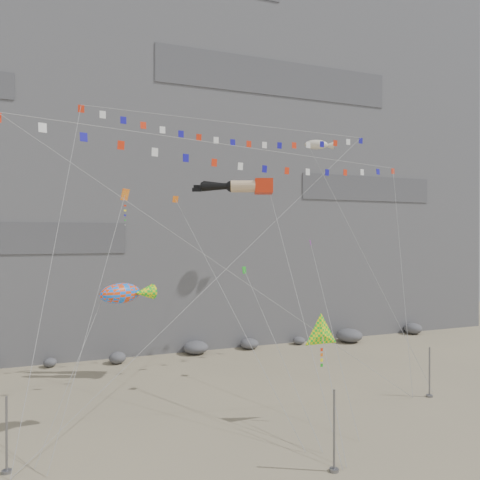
% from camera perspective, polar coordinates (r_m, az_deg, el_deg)
% --- Properties ---
extents(ground, '(120.00, 120.00, 0.00)m').
position_cam_1_polar(ground, '(34.63, 2.47, -20.10)').
color(ground, gray).
rests_on(ground, ground).
extents(cliff, '(80.00, 28.00, 50.00)m').
position_cam_1_polar(cliff, '(64.42, -9.03, 11.93)').
color(cliff, slate).
rests_on(cliff, ground).
extents(talus_boulders, '(60.00, 3.00, 1.20)m').
position_cam_1_polar(talus_boulders, '(49.88, -5.43, -12.96)').
color(talus_boulders, '#57575C').
rests_on(talus_boulders, ground).
extents(anchor_pole_left, '(0.12, 0.12, 3.95)m').
position_cam_1_polar(anchor_pole_left, '(28.57, -26.58, -20.46)').
color(anchor_pole_left, slate).
rests_on(anchor_pole_left, ground).
extents(anchor_pole_center, '(0.12, 0.12, 4.25)m').
position_cam_1_polar(anchor_pole_center, '(26.48, 11.40, -21.81)').
color(anchor_pole_center, slate).
rests_on(anchor_pole_center, ground).
extents(anchor_pole_right, '(0.12, 0.12, 3.77)m').
position_cam_1_polar(anchor_pole_right, '(39.43, 22.10, -14.68)').
color(anchor_pole_right, slate).
rests_on(anchor_pole_right, ground).
extents(legs_kite, '(6.84, 18.12, 22.41)m').
position_cam_1_polar(legs_kite, '(39.33, 0.20, 6.52)').
color(legs_kite, red).
rests_on(legs_kite, ground).
extents(flag_banner_upper, '(29.87, 13.13, 29.90)m').
position_cam_1_polar(flag_banner_upper, '(41.23, 0.08, 13.95)').
color(flag_banner_upper, red).
rests_on(flag_banner_upper, ground).
extents(flag_banner_lower, '(33.81, 9.80, 22.35)m').
position_cam_1_polar(flag_banner_lower, '(36.34, 1.58, 11.08)').
color(flag_banner_lower, red).
rests_on(flag_banner_lower, ground).
extents(harlequin_kite, '(5.50, 6.85, 16.63)m').
position_cam_1_polar(harlequin_kite, '(31.61, -13.88, 5.25)').
color(harlequin_kite, red).
rests_on(harlequin_kite, ground).
extents(fish_windsock, '(6.74, 4.25, 10.21)m').
position_cam_1_polar(fish_windsock, '(29.65, -14.39, -6.34)').
color(fish_windsock, '#F1420C').
rests_on(fish_windsock, ground).
extents(delta_kite, '(3.23, 5.89, 8.35)m').
position_cam_1_polar(delta_kite, '(31.28, 9.95, -11.25)').
color(delta_kite, '#FFE70D').
rests_on(delta_kite, ground).
extents(blimp_windsock, '(4.73, 14.22, 25.27)m').
position_cam_1_polar(blimp_windsock, '(48.88, 9.32, 11.33)').
color(blimp_windsock, beige).
rests_on(blimp_windsock, ground).
extents(small_kite_a, '(4.38, 17.00, 22.67)m').
position_cam_1_polar(small_kite_a, '(40.26, -7.71, 4.61)').
color(small_kite_a, orange).
rests_on(small_kite_a, ground).
extents(small_kite_b, '(3.78, 12.12, 16.61)m').
position_cam_1_polar(small_kite_b, '(39.57, 8.66, -0.65)').
color(small_kite_b, purple).
rests_on(small_kite_b, ground).
extents(small_kite_c, '(1.21, 11.61, 14.49)m').
position_cam_1_polar(small_kite_c, '(36.01, 0.62, -3.92)').
color(small_kite_c, '#19A31B').
rests_on(small_kite_c, ground).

